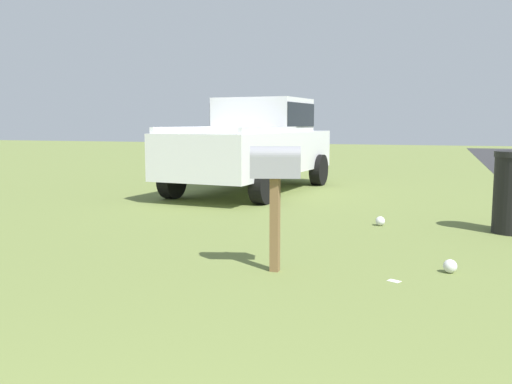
# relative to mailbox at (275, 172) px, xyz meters

# --- Properties ---
(mailbox) EXTENTS (0.33, 0.54, 1.29)m
(mailbox) POSITION_rel_mailbox_xyz_m (0.00, 0.00, 0.00)
(mailbox) COLOR brown
(mailbox) RESTS_ON ground
(pickup_truck) EXTENTS (5.50, 2.67, 2.09)m
(pickup_truck) POSITION_rel_mailbox_xyz_m (6.53, 2.37, 0.07)
(pickup_truck) COLOR silver
(pickup_truck) RESTS_ON ground
(litter_bag_near_hydrant) EXTENTS (0.14, 0.14, 0.14)m
(litter_bag_near_hydrant) POSITION_rel_mailbox_xyz_m (0.50, -1.73, -0.96)
(litter_bag_near_hydrant) COLOR silver
(litter_bag_near_hydrant) RESTS_ON ground
(litter_wrapper_midfield_a) EXTENTS (0.13, 0.14, 0.01)m
(litter_wrapper_midfield_a) POSITION_rel_mailbox_xyz_m (0.00, -1.21, -1.03)
(litter_wrapper_midfield_a) COLOR silver
(litter_wrapper_midfield_a) RESTS_ON ground
(litter_bag_by_mailbox) EXTENTS (0.14, 0.14, 0.14)m
(litter_bag_by_mailbox) POSITION_rel_mailbox_xyz_m (2.94, -0.78, -0.96)
(litter_bag_by_mailbox) COLOR silver
(litter_bag_by_mailbox) RESTS_ON ground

